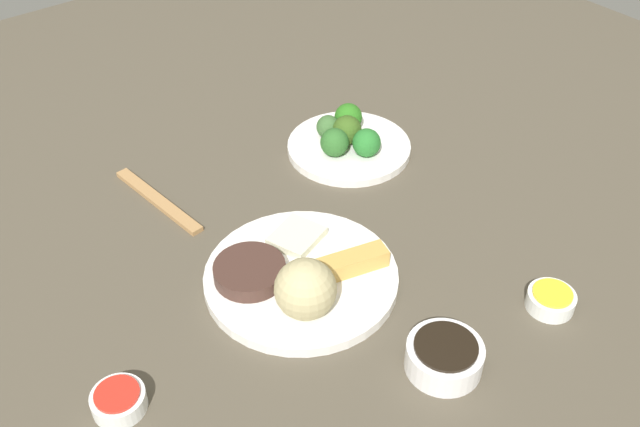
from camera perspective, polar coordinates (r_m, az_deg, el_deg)
tabletop at (r=1.06m, az=-0.53°, el=-4.71°), size 2.20×2.20×0.02m
main_plate at (r=1.03m, az=-1.49°, el=-5.04°), size 0.27×0.27×0.02m
rice_scoop at (r=0.94m, az=-1.15°, el=-5.97°), size 0.08×0.08×0.08m
spring_roll at (r=1.02m, az=2.50°, el=-3.89°), size 0.11×0.06×0.03m
crab_rangoon_wonton at (r=1.07m, az=-1.84°, el=-1.82°), size 0.09×0.08×0.01m
stir_fry_heap at (r=1.01m, az=-5.55°, el=-4.56°), size 0.10×0.10×0.02m
broccoli_plate at (r=1.28m, az=2.29°, el=5.23°), size 0.22×0.22×0.01m
broccoli_floret_0 at (r=1.26m, az=2.14°, el=6.58°), size 0.05×0.05×0.05m
broccoli_floret_1 at (r=1.28m, az=0.65°, el=6.82°), size 0.04×0.04×0.04m
broccoli_floret_2 at (r=1.23m, az=3.68°, el=5.58°), size 0.05×0.05×0.05m
broccoli_floret_3 at (r=1.23m, az=1.15°, el=5.61°), size 0.05×0.05×0.05m
broccoli_floret_6 at (r=1.30m, az=2.24°, el=7.57°), size 0.05×0.05×0.05m
soy_sauce_bowl at (r=0.93m, az=9.74°, el=-11.07°), size 0.10×0.10×0.04m
soy_sauce_bowl_liquid at (r=0.91m, az=9.88°, el=-10.25°), size 0.08×0.08×0.00m
sauce_ramekin_hot_mustard at (r=1.04m, az=17.68°, el=-6.53°), size 0.07×0.07×0.02m
sauce_ramekin_hot_mustard_liquid at (r=1.03m, az=17.83°, el=-5.99°), size 0.05×0.05×0.00m
sauce_ramekin_sweet_and_sour at (r=0.92m, az=-15.53°, el=-14.03°), size 0.07×0.07×0.02m
sauce_ramekin_sweet_and_sour_liquid at (r=0.91m, az=-15.69°, el=-13.50°), size 0.05×0.05×0.00m
chopsticks_pair at (r=1.19m, az=-12.62°, el=1.01°), size 0.04×0.21×0.01m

